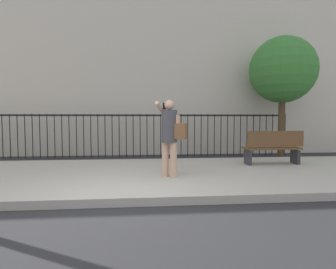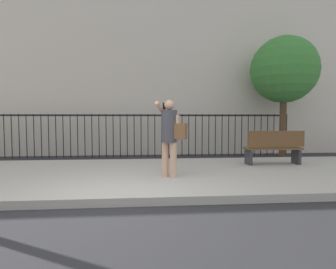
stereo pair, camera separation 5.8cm
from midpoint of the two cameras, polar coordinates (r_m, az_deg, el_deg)
The scene contains 7 objects.
ground_plane at distance 4.83m, azimuth -10.78°, elevation -14.31°, with size 60.00×60.00×0.00m, color #28282B.
sidewalk at distance 6.93m, azimuth -9.11°, elevation -8.18°, with size 28.00×4.40×0.15m, color #B2ADA3.
building_facade at distance 13.50m, azimuth -7.57°, elevation 17.67°, with size 28.00×4.00×9.59m, color beige.
iron_fence at distance 10.50m, azimuth -7.91°, elevation 0.97°, with size 12.03×0.04×1.60m.
pedestrian_on_phone at distance 6.19m, azimuth 0.22°, elevation 0.41°, with size 0.72×0.61×1.70m.
street_bench at distance 8.43m, azimuth 20.29°, elevation -2.33°, with size 1.60×0.45×0.95m.
street_tree_near at distance 11.28m, azimuth 22.01°, elevation 11.91°, with size 2.39×2.39×4.39m.
Camera 1 is at (0.41, -4.57, 1.47)m, focal length 30.19 mm.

